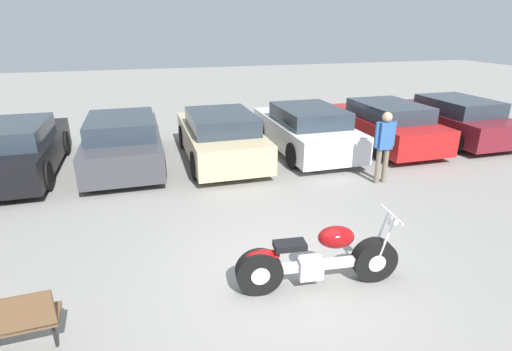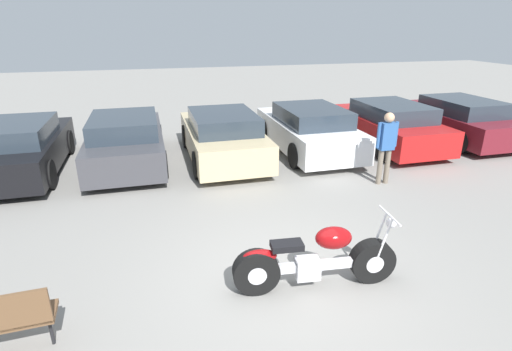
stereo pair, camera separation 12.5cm
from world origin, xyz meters
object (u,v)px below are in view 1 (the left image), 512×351
(parked_car_champagne, at_px, (220,136))
(person_standing, at_px, (384,142))
(parked_car_dark_grey, at_px, (123,141))
(parked_car_black, at_px, (15,149))
(parked_car_white, at_px, (305,129))
(parked_car_maroon, at_px, (451,119))
(motorcycle, at_px, (317,260))
(parked_car_red, at_px, (383,124))

(parked_car_champagne, bearing_deg, person_standing, -40.30)
(parked_car_dark_grey, distance_m, person_standing, 6.54)
(parked_car_black, bearing_deg, parked_car_dark_grey, 0.51)
(parked_car_dark_grey, relative_size, parked_car_white, 1.00)
(parked_car_dark_grey, height_order, parked_car_white, same)
(parked_car_maroon, relative_size, person_standing, 2.58)
(parked_car_champagne, bearing_deg, motorcycle, -88.29)
(parked_car_white, bearing_deg, motorcycle, -111.21)
(motorcycle, distance_m, parked_car_red, 7.72)
(parked_car_white, bearing_deg, person_standing, -75.28)
(parked_car_white, relative_size, parked_car_maroon, 1.00)
(parked_car_champagne, bearing_deg, parked_car_white, 1.11)
(parked_car_champagne, height_order, parked_car_white, same)
(motorcycle, xyz_separation_m, parked_car_dark_grey, (-2.71, 6.23, 0.22))
(parked_car_white, bearing_deg, parked_car_maroon, -0.42)
(parked_car_red, xyz_separation_m, person_standing, (-1.79, -2.75, 0.36))
(parked_car_dark_grey, relative_size, parked_car_champagne, 1.00)
(parked_car_black, height_order, parked_car_red, same)
(parked_car_black, bearing_deg, parked_car_red, -1.31)
(person_standing, bearing_deg, parked_car_dark_grey, 152.66)
(parked_car_white, height_order, person_standing, person_standing)
(parked_car_champagne, xyz_separation_m, parked_car_maroon, (7.59, 0.01, 0.00))
(parked_car_black, distance_m, person_standing, 8.85)
(person_standing, bearing_deg, parked_car_champagne, 139.70)
(parked_car_black, bearing_deg, motorcycle, -49.85)
(parked_car_dark_grey, bearing_deg, parked_car_white, -1.99)
(parked_car_red, height_order, person_standing, person_standing)
(motorcycle, bearing_deg, parked_car_white, 68.79)
(parked_car_maroon, distance_m, person_standing, 5.15)
(parked_car_champagne, relative_size, person_standing, 2.58)
(parked_car_champagne, xyz_separation_m, parked_car_red, (5.06, -0.03, 0.00))
(parked_car_black, relative_size, parked_car_white, 1.00)
(parked_car_white, xyz_separation_m, parked_car_maroon, (5.06, -0.04, 0.00))
(motorcycle, relative_size, person_standing, 1.40)
(parked_car_champagne, distance_m, parked_car_maroon, 7.59)
(motorcycle, relative_size, parked_car_white, 0.54)
(parked_car_white, xyz_separation_m, person_standing, (0.74, -2.82, 0.36))
(motorcycle, relative_size, parked_car_maroon, 0.54)
(motorcycle, bearing_deg, parked_car_black, 130.15)
(parked_car_dark_grey, relative_size, parked_car_red, 1.00)
(parked_car_dark_grey, distance_m, parked_car_champagne, 2.54)
(parked_car_black, xyz_separation_m, parked_car_maroon, (12.65, -0.19, 0.00))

